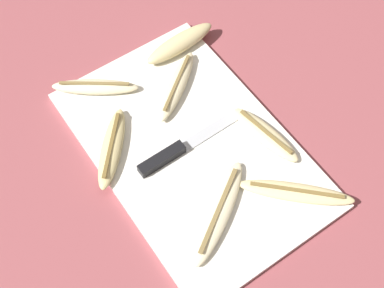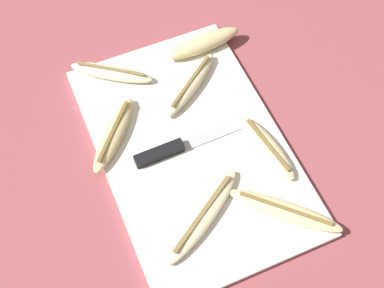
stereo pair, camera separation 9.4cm
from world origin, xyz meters
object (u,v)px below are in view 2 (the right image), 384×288
banana_soft_right (267,147)px  banana_mellow_near (203,43)px  banana_bright_far (202,215)px  banana_ripe_center (285,210)px  banana_spotted_left (114,134)px  knife (171,149)px  banana_pale_long (111,73)px  banana_cream_curved (190,84)px

banana_soft_right → banana_mellow_near: bearing=-178.0°
banana_soft_right → banana_bright_far: bearing=-65.2°
banana_ripe_center → banana_mellow_near: (-0.38, 0.02, 0.01)m
banana_bright_far → banana_mellow_near: 0.36m
banana_bright_far → banana_ripe_center: banana_bright_far is taller
banana_spotted_left → knife: bearing=50.6°
banana_spotted_left → banana_pale_long: bearing=162.7°
banana_soft_right → banana_pale_long: banana_pale_long is taller
banana_cream_curved → banana_soft_right: bearing=21.6°
banana_bright_far → banana_pale_long: 0.34m
knife → banana_bright_far: 0.14m
knife → banana_cream_curved: 0.14m
banana_pale_long → banana_bright_far: bearing=7.0°
banana_soft_right → banana_pale_long: (-0.26, -0.20, 0.00)m
banana_mellow_near → banana_cream_curved: bearing=-37.7°
banana_soft_right → banana_ripe_center: size_ratio=0.94×
banana_cream_curved → banana_soft_right: size_ratio=1.00×
banana_bright_far → banana_soft_right: size_ratio=1.23×
banana_bright_far → banana_mellow_near: banana_mellow_near is taller
banana_soft_right → banana_pale_long: size_ratio=1.02×
knife → banana_bright_far: banana_bright_far is taller
banana_pale_long → banana_ripe_center: 0.42m
banana_mellow_near → banana_ripe_center: bearing=-2.9°
banana_pale_long → knife: bearing=11.6°
banana_cream_curved → banana_pale_long: bearing=-123.7°
knife → banana_soft_right: 0.17m
banana_ripe_center → banana_bright_far: bearing=-109.4°
banana_ripe_center → banana_spotted_left: bearing=-139.7°
banana_cream_curved → banana_pale_long: 0.15m
banana_bright_far → banana_mellow_near: (-0.33, 0.15, 0.01)m
banana_soft_right → knife: bearing=-112.2°
banana_bright_far → banana_spotted_left: size_ratio=1.30×
knife → banana_ripe_center: bearing=34.4°
banana_cream_curved → banana_spotted_left: (0.05, -0.17, 0.00)m
knife → banana_pale_long: (-0.20, -0.04, 0.00)m
banana_bright_far → banana_ripe_center: size_ratio=1.15×
knife → banana_soft_right: banana_soft_right is taller
knife → banana_cream_curved: bearing=141.7°
banana_ripe_center → banana_spotted_left: banana_spotted_left is taller
banana_bright_far → banana_ripe_center: bearing=70.6°
banana_ripe_center → banana_spotted_left: size_ratio=1.13×
banana_bright_far → banana_pale_long: banana_pale_long is taller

